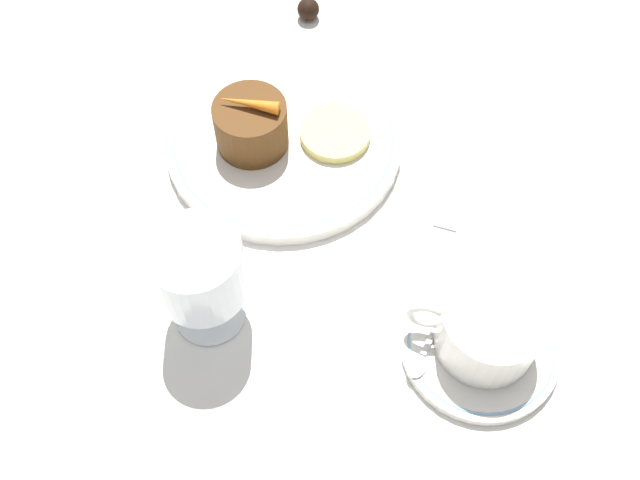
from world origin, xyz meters
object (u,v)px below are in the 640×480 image
object	(u,v)px
wine_glass	(194,272)
dessert_cake	(252,122)
fork	(460,172)
coffee_cup	(488,329)
dinner_plate	(284,141)

from	to	relation	value
wine_glass	dessert_cake	bearing A→B (deg)	-88.14
fork	wine_glass	bearing A→B (deg)	45.13
coffee_cup	wine_glass	size ratio (longest dim) A/B	0.99
wine_glass	fork	world-z (taller)	wine_glass
coffee_cup	fork	size ratio (longest dim) A/B	0.62
dinner_plate	coffee_cup	world-z (taller)	coffee_cup
coffee_cup	wine_glass	xyz separation A→B (m)	(0.23, 0.02, 0.04)
coffee_cup	fork	xyz separation A→B (m)	(0.04, -0.18, -0.04)
wine_glass	fork	xyz separation A→B (m)	(-0.20, -0.20, -0.07)
coffee_cup	wine_glass	world-z (taller)	wine_glass
dinner_plate	dessert_cake	bearing A→B (deg)	16.16
coffee_cup	wine_glass	distance (m)	0.24
dinner_plate	dessert_cake	world-z (taller)	dessert_cake
coffee_cup	dessert_cake	world-z (taller)	same
wine_glass	dessert_cake	xyz separation A→B (m)	(0.01, -0.18, -0.04)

